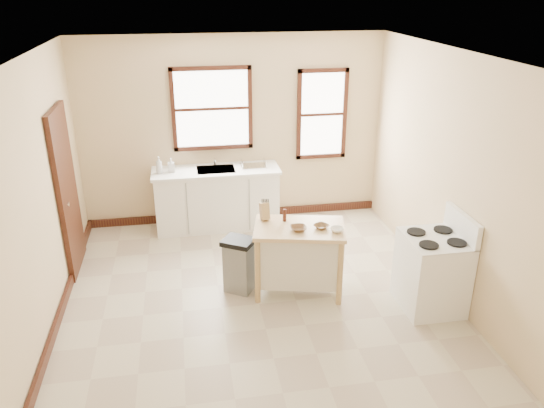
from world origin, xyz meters
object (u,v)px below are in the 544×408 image
(trash_bin, at_px, (239,265))
(pepper_grinder, at_px, (285,215))
(kitchen_island, at_px, (299,259))
(bowl_a, at_px, (298,228))
(soap_bottle_b, at_px, (171,165))
(bowl_b, at_px, (321,226))
(gas_stove, at_px, (433,262))
(soap_bottle_a, at_px, (159,165))
(bowl_c, at_px, (337,230))
(dish_rack, at_px, (253,164))
(knife_block, at_px, (265,212))

(trash_bin, bearing_deg, pepper_grinder, 37.36)
(kitchen_island, relative_size, bowl_a, 5.58)
(soap_bottle_b, relative_size, pepper_grinder, 1.35)
(bowl_b, distance_m, gas_stove, 1.30)
(soap_bottle_a, relative_size, bowl_c, 1.62)
(soap_bottle_a, bearing_deg, dish_rack, -10.88)
(dish_rack, height_order, kitchen_island, dish_rack)
(bowl_b, bearing_deg, gas_stove, -23.00)
(pepper_grinder, distance_m, gas_stove, 1.76)
(soap_bottle_b, relative_size, bowl_b, 1.22)
(soap_bottle_b, height_order, gas_stove, gas_stove)
(dish_rack, bearing_deg, pepper_grinder, -82.77)
(kitchen_island, distance_m, bowl_c, 0.63)
(bowl_b, bearing_deg, soap_bottle_a, 132.57)
(bowl_a, bearing_deg, gas_stove, -18.61)
(soap_bottle_b, distance_m, kitchen_island, 2.52)
(bowl_c, relative_size, trash_bin, 0.22)
(gas_stove, bearing_deg, dish_rack, 122.77)
(pepper_grinder, bearing_deg, bowl_a, -68.65)
(bowl_c, bearing_deg, knife_block, 148.25)
(pepper_grinder, bearing_deg, dish_rack, 93.58)
(soap_bottle_a, relative_size, bowl_a, 1.32)
(dish_rack, xyz_separation_m, pepper_grinder, (0.11, -1.82, -0.04))
(soap_bottle_b, xyz_separation_m, knife_block, (1.09, -1.71, -0.07))
(knife_block, xyz_separation_m, gas_stove, (1.77, -0.84, -0.38))
(knife_block, distance_m, bowl_b, 0.70)
(kitchen_island, distance_m, knife_block, 0.69)
(dish_rack, bearing_deg, knife_block, -90.00)
(soap_bottle_a, xyz_separation_m, dish_rack, (1.37, 0.06, -0.08))
(bowl_c, bearing_deg, soap_bottle_b, 130.15)
(kitchen_island, relative_size, bowl_c, 6.84)
(knife_block, relative_size, bowl_c, 1.31)
(knife_block, height_order, gas_stove, gas_stove)
(soap_bottle_a, xyz_separation_m, knife_block, (1.26, -1.68, -0.09))
(kitchen_island, height_order, pepper_grinder, pepper_grinder)
(pepper_grinder, xyz_separation_m, trash_bin, (-0.56, -0.05, -0.58))
(bowl_b, relative_size, bowl_c, 1.09)
(pepper_grinder, distance_m, bowl_b, 0.46)
(soap_bottle_b, xyz_separation_m, bowl_b, (1.69, -2.06, -0.15))
(dish_rack, xyz_separation_m, kitchen_island, (0.26, -2.00, -0.54))
(soap_bottle_b, xyz_separation_m, bowl_c, (1.84, -2.18, -0.15))
(trash_bin, xyz_separation_m, gas_stove, (2.11, -0.70, 0.23))
(dish_rack, xyz_separation_m, bowl_a, (0.22, -2.09, -0.09))
(kitchen_island, height_order, gas_stove, gas_stove)
(pepper_grinder, height_order, bowl_c, pepper_grinder)
(soap_bottle_a, bearing_deg, gas_stove, -53.10)
(kitchen_island, relative_size, trash_bin, 1.52)
(dish_rack, distance_m, bowl_c, 2.30)
(kitchen_island, bearing_deg, trash_bin, -177.74)
(bowl_a, xyz_separation_m, bowl_c, (0.42, -0.11, 0.00))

